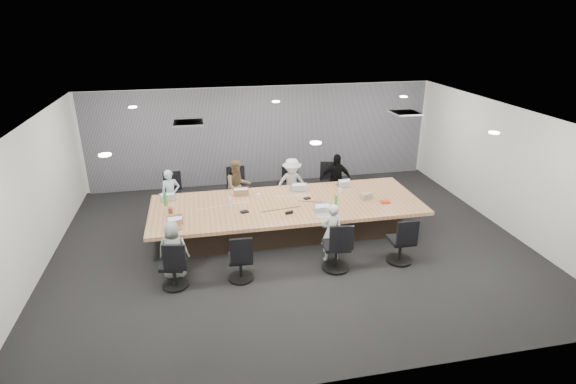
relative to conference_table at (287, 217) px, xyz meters
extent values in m
cube|color=black|center=(0.00, -0.50, -0.40)|extent=(10.00, 8.00, 0.00)
cube|color=white|center=(0.00, -0.50, 2.40)|extent=(10.00, 8.00, 0.00)
cube|color=silver|center=(0.00, 3.50, 1.00)|extent=(10.00, 0.00, 2.80)
cube|color=silver|center=(0.00, -4.50, 1.00)|extent=(10.00, 0.00, 2.80)
cube|color=silver|center=(-5.00, -0.50, 1.00)|extent=(0.00, 8.00, 2.80)
cube|color=silver|center=(5.00, -0.50, 1.00)|extent=(0.00, 8.00, 2.80)
cube|color=slate|center=(0.00, 3.42, 1.00)|extent=(9.80, 0.04, 2.80)
cube|color=#2E2118|center=(0.00, 0.00, -0.07)|extent=(4.80, 1.40, 0.66)
cube|color=tan|center=(0.00, 0.00, 0.30)|extent=(6.00, 2.20, 0.08)
imported|color=#A4BCCE|center=(-2.59, 1.35, 0.21)|extent=(0.49, 0.37, 1.23)
cube|color=#B2B2B7|center=(-2.59, 0.80, 0.35)|extent=(0.36, 0.28, 0.02)
imported|color=brown|center=(-0.97, 1.35, 0.30)|extent=(0.79, 0.68, 1.39)
cube|color=#8C6647|center=(-0.97, 0.80, 0.35)|extent=(0.36, 0.26, 0.02)
imported|color=#AFAFAF|center=(0.40, 1.35, 0.27)|extent=(0.87, 0.50, 1.33)
cube|color=#B2B2B7|center=(0.40, 0.80, 0.35)|extent=(0.39, 0.29, 0.02)
imported|color=black|center=(1.56, 1.35, 0.29)|extent=(0.86, 0.49, 1.38)
cube|color=#B2B2B7|center=(1.56, 0.80, 0.35)|extent=(0.30, 0.21, 0.02)
imported|color=gray|center=(-2.45, -1.35, 0.17)|extent=(0.60, 0.43, 1.15)
cube|color=#8C6647|center=(-2.45, -0.80, 0.35)|extent=(0.35, 0.27, 0.02)
imported|color=#B8B8B8|center=(0.63, -1.35, 0.22)|extent=(0.48, 0.34, 1.24)
cube|color=#B2B2B7|center=(0.63, -0.80, 0.35)|extent=(0.36, 0.25, 0.02)
cylinder|color=#347D34|center=(-2.65, 0.45, 0.48)|extent=(0.08, 0.08, 0.28)
cylinder|color=#347D34|center=(1.03, -0.36, 0.46)|extent=(0.07, 0.07, 0.24)
cylinder|color=silver|center=(-1.27, 0.03, 0.46)|extent=(0.08, 0.08, 0.24)
cylinder|color=white|center=(-0.58, 0.42, 0.39)|extent=(0.11, 0.11, 0.11)
cylinder|color=white|center=(1.34, 0.35, 0.39)|extent=(0.11, 0.11, 0.11)
cylinder|color=brown|center=(-2.53, -0.03, 0.40)|extent=(0.13, 0.13, 0.12)
cube|color=black|center=(-0.99, -0.30, 0.36)|extent=(0.19, 0.15, 0.03)
cube|color=black|center=(0.50, 0.15, 0.35)|extent=(0.17, 0.13, 0.03)
cube|color=black|center=(-0.07, -0.57, 0.37)|extent=(0.17, 0.08, 0.06)
cube|color=gray|center=(1.82, -0.11, 0.41)|extent=(0.30, 0.24, 0.14)
cube|color=red|center=(2.16, -0.42, 0.36)|extent=(0.21, 0.16, 0.04)
camera|label=1|loc=(-1.84, -9.02, 4.33)|focal=28.00mm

